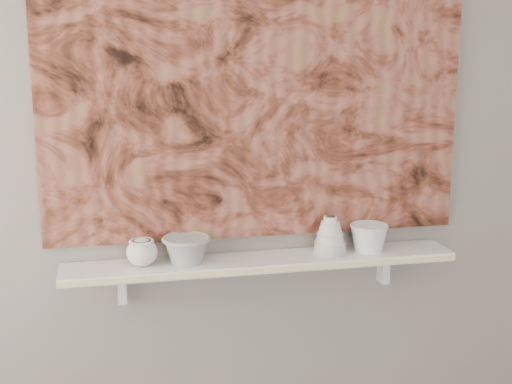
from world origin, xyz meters
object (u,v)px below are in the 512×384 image
object	(u,v)px
shelf	(262,262)
cup_cream	(142,252)
bell_vessel	(330,235)
painting	(257,83)
bowl_white	(369,237)
bowl_grey	(186,249)

from	to	relation	value
shelf	cup_cream	distance (m)	0.42
shelf	bell_vessel	distance (m)	0.27
painting	bowl_white	size ratio (longest dim) A/B	10.70
bell_vessel	bowl_white	size ratio (longest dim) A/B	0.99
painting	cup_cream	xyz separation A→B (m)	(-0.42, -0.08, -0.56)
cup_cream	bell_vessel	bearing A→B (deg)	0.00
painting	bowl_white	bearing A→B (deg)	-11.36
shelf	bell_vessel	xyz separation A→B (m)	(0.25, 0.00, 0.08)
cup_cream	bell_vessel	world-z (taller)	bell_vessel
bell_vessel	bowl_white	world-z (taller)	bell_vessel
bowl_grey	painting	bearing A→B (deg)	16.81
bowl_grey	cup_cream	bearing A→B (deg)	180.00
shelf	bowl_grey	distance (m)	0.27
bell_vessel	shelf	bearing A→B (deg)	180.00
bell_vessel	cup_cream	bearing A→B (deg)	180.00
painting	cup_cream	size ratio (longest dim) A/B	14.17
bowl_grey	bowl_white	xyz separation A→B (m)	(0.67, 0.00, 0.00)
painting	bowl_white	distance (m)	0.69
bowl_white	shelf	bearing A→B (deg)	180.00
painting	bell_vessel	size ratio (longest dim) A/B	10.82
painting	bell_vessel	distance (m)	0.60
cup_cream	bell_vessel	xyz separation A→B (m)	(0.67, 0.00, 0.02)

